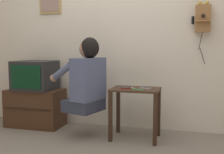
# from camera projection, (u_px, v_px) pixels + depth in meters

# --- Properties ---
(wall_back) EXTENTS (6.80, 0.05, 2.55)m
(wall_back) POSITION_uv_depth(u_px,v_px,m) (115.00, 30.00, 3.65)
(wall_back) COLOR beige
(wall_back) RESTS_ON ground_plane
(side_table) EXTENTS (0.55, 0.40, 0.59)m
(side_table) POSITION_uv_depth(u_px,v_px,m) (135.00, 100.00, 3.20)
(side_table) COLOR #382316
(side_table) RESTS_ON ground_plane
(person) EXTENTS (0.62, 0.55, 0.85)m
(person) POSITION_uv_depth(u_px,v_px,m) (86.00, 78.00, 3.23)
(person) COLOR #2D3347
(person) RESTS_ON ground_plane
(tv_stand) EXTENTS (0.73, 0.41, 0.49)m
(tv_stand) POSITION_uv_depth(u_px,v_px,m) (36.00, 108.00, 3.74)
(tv_stand) COLOR #422819
(tv_stand) RESTS_ON ground_plane
(television) EXTENTS (0.50, 0.45, 0.38)m
(television) POSITION_uv_depth(u_px,v_px,m) (35.00, 75.00, 3.68)
(television) COLOR #232326
(television) RESTS_ON tv_stand
(wall_phone_antique) EXTENTS (0.22, 0.18, 0.73)m
(wall_phone_antique) POSITION_uv_depth(u_px,v_px,m) (203.00, 18.00, 3.27)
(wall_phone_antique) COLOR olive
(cell_phone_held) EXTENTS (0.13, 0.13, 0.01)m
(cell_phone_held) POSITION_uv_depth(u_px,v_px,m) (126.00, 88.00, 3.16)
(cell_phone_held) COLOR maroon
(cell_phone_held) RESTS_ON side_table
(cell_phone_spare) EXTENTS (0.13, 0.13, 0.01)m
(cell_phone_spare) POSITION_uv_depth(u_px,v_px,m) (145.00, 88.00, 3.18)
(cell_phone_spare) COLOR silver
(cell_phone_spare) RESTS_ON side_table
(toothbrush) EXTENTS (0.16, 0.10, 0.02)m
(toothbrush) POSITION_uv_depth(u_px,v_px,m) (136.00, 89.00, 3.08)
(toothbrush) COLOR #4CBF66
(toothbrush) RESTS_ON side_table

